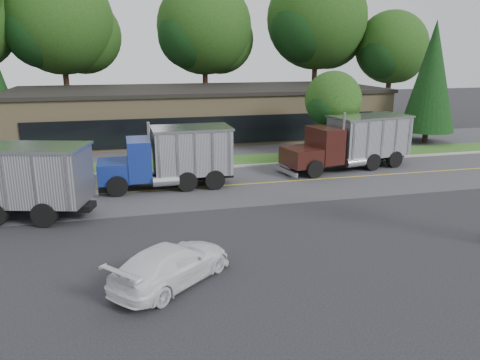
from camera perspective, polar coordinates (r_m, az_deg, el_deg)
The scene contains 16 objects.
ground at distance 18.35m, azimuth 1.67°, elevation -8.47°, with size 140.00×140.00×0.00m, color #303035.
road at distance 26.62m, azimuth -3.49°, elevation -0.82°, with size 60.00×8.00×0.02m, color #4E4E52.
center_line at distance 26.62m, azimuth -3.49°, elevation -0.82°, with size 60.00×0.12×0.01m, color gold.
curb at distance 30.62m, azimuth -4.91°, elevation 1.32°, with size 60.00×0.30×0.12m, color #9E9E99.
grass_verge at distance 32.35m, azimuth -5.41°, elevation 2.07°, with size 60.00×3.40×0.03m, color #286020.
far_parking at distance 37.20m, azimuth -6.57°, elevation 3.79°, with size 60.00×7.00×0.02m, color #4E4E52.
strip_mall at distance 43.01m, azimuth -5.03°, elevation 8.10°, with size 32.00×12.00×4.00m, color #927D59.
tree_far_b at distance 50.63m, azimuth -20.78°, elevation 17.04°, with size 10.66×10.03×15.20m.
tree_far_c at distance 51.07m, azimuth -4.21°, elevation 17.61°, with size 10.35×9.74×14.76m.
tree_far_d at distance 53.54m, azimuth 9.43°, elevation 18.26°, with size 11.29×10.62×16.10m.
tree_far_e at distance 55.26m, azimuth 18.02°, elevation 14.75°, with size 8.23×7.75×11.75m.
evergreen_right at distance 42.10m, azimuth 22.31°, elevation 11.59°, with size 4.36×4.36×9.91m.
tree_verge at distance 34.63m, azimuth 11.32°, elevation 9.27°, with size 4.30×4.05×6.13m.
dump_truck_blue at distance 26.42m, azimuth -8.10°, elevation 2.96°, with size 7.49×2.73×3.36m.
dump_truck_maroon at distance 31.43m, azimuth 13.71°, elevation 4.67°, with size 9.10×4.18×3.36m.
rally_car at distance 15.79m, azimuth -8.31°, elevation -10.10°, with size 1.88×4.61×1.34m, color white.
Camera 1 is at (-4.52, -16.17, 7.43)m, focal length 35.00 mm.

